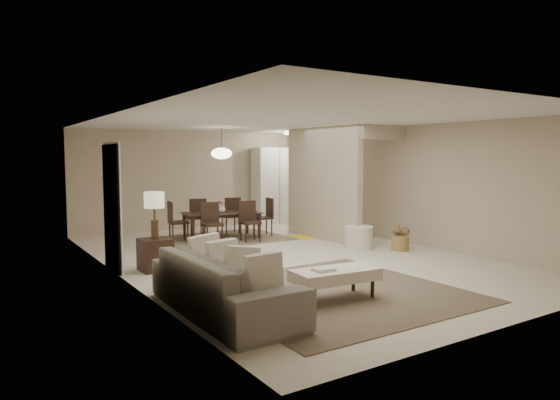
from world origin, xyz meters
TOP-DOWN VIEW (x-y plane):
  - floor at (0.00, 0.00)m, footprint 9.00×9.00m
  - ceiling at (0.00, 0.00)m, footprint 9.00×9.00m
  - back_wall at (0.00, 4.50)m, footprint 6.00×0.00m
  - left_wall at (-3.00, 0.00)m, footprint 0.00×9.00m
  - right_wall at (3.00, 0.00)m, footprint 0.00×9.00m
  - partition at (1.80, 1.25)m, footprint 0.15×2.50m
  - doorway at (-2.97, 0.60)m, footprint 0.04×0.90m
  - pantry_cabinet at (2.35, 4.15)m, footprint 1.20×0.55m
  - flush_light at (2.30, 3.20)m, footprint 0.44×0.44m
  - living_rug at (-0.82, -2.40)m, footprint 3.20×3.20m
  - sofa at (-2.45, -2.40)m, footprint 2.39×0.94m
  - ottoman_bench at (-1.02, -2.70)m, footprint 1.17×0.61m
  - side_table at (-2.40, 0.20)m, footprint 0.49×0.49m
  - table_lamp at (-2.40, 0.20)m, footprint 0.32×0.32m
  - round_pouf at (1.69, -0.10)m, footprint 0.58×0.58m
  - wicker_basket at (2.25, -0.70)m, footprint 0.40×0.40m
  - dining_rug at (-0.08, 2.49)m, footprint 2.80×2.10m
  - dining_table at (-0.08, 2.49)m, footprint 1.81×1.18m
  - dining_chairs at (-0.08, 2.49)m, footprint 2.41×1.88m
  - vase at (-0.08, 2.49)m, footprint 0.20×0.20m
  - yellow_mat at (1.87, 1.72)m, footprint 1.07×0.73m
  - pendant_light at (-0.08, 2.49)m, footprint 0.46×0.46m

SIDE VIEW (x-z plane):
  - floor at x=0.00m, z-range 0.00..0.00m
  - living_rug at x=-0.82m, z-range 0.00..0.01m
  - dining_rug at x=-0.08m, z-range 0.00..0.01m
  - yellow_mat at x=1.87m, z-range 0.00..0.01m
  - wicker_basket at x=2.25m, z-range 0.00..0.30m
  - round_pouf at x=1.69m, z-range 0.00..0.45m
  - side_table at x=-2.40m, z-range 0.00..0.52m
  - dining_table at x=-0.08m, z-range 0.00..0.59m
  - ottoman_bench at x=-1.02m, z-range 0.12..0.53m
  - sofa at x=-2.45m, z-range 0.00..0.70m
  - dining_chairs at x=-0.08m, z-range 0.00..0.89m
  - vase at x=-0.08m, z-range 0.59..0.76m
  - doorway at x=-2.97m, z-range 0.00..2.04m
  - pantry_cabinet at x=2.35m, z-range 0.00..2.10m
  - table_lamp at x=-2.40m, z-range 0.70..1.46m
  - back_wall at x=0.00m, z-range -1.75..4.25m
  - left_wall at x=-3.00m, z-range -3.25..5.75m
  - right_wall at x=3.00m, z-range -3.25..5.75m
  - partition at x=1.80m, z-range 0.00..2.50m
  - pendant_light at x=-0.08m, z-range 1.57..2.27m
  - flush_light at x=2.30m, z-range 2.44..2.48m
  - ceiling at x=0.00m, z-range 2.50..2.50m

